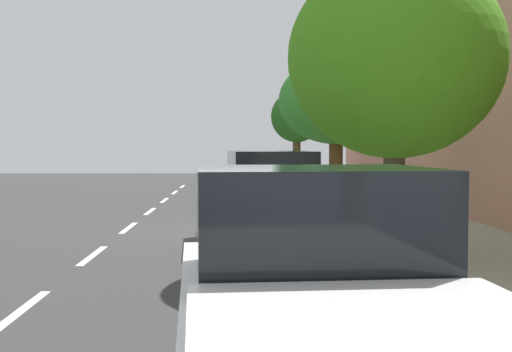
{
  "coord_description": "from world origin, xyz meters",
  "views": [
    {
      "loc": [
        0.23,
        -15.74,
        2.11
      ],
      "look_at": [
        0.81,
        3.3,
        1.22
      ],
      "focal_mm": 45.95,
      "sensor_mm": 36.0,
      "label": 1
    }
  ],
  "objects_px": {
    "parked_sedan_green_mid": "(262,185)",
    "cyclist_with_backpack": "(293,184)",
    "parked_pickup_white_nearest": "(338,341)",
    "bicycle_at_curb": "(284,206)",
    "street_tree_far_end": "(336,102)",
    "street_tree_corner": "(297,117)",
    "parked_suv_tan_second": "(269,195)",
    "fire_hydrant": "(309,195)",
    "parked_sedan_black_far": "(251,172)",
    "street_tree_mid_block": "(395,59)"
  },
  "relations": [
    {
      "from": "parked_pickup_white_nearest",
      "to": "parked_sedan_green_mid",
      "type": "height_order",
      "value": "parked_pickup_white_nearest"
    },
    {
      "from": "street_tree_corner",
      "to": "cyclist_with_backpack",
      "type": "bearing_deg",
      "value": -95.75
    },
    {
      "from": "street_tree_far_end",
      "to": "parked_sedan_black_far",
      "type": "bearing_deg",
      "value": 97.79
    },
    {
      "from": "parked_sedan_green_mid",
      "to": "cyclist_with_backpack",
      "type": "relative_size",
      "value": 2.61
    },
    {
      "from": "street_tree_mid_block",
      "to": "street_tree_corner",
      "type": "xyz_separation_m",
      "value": [
        -0.0,
        18.65,
        -0.24
      ]
    },
    {
      "from": "parked_pickup_white_nearest",
      "to": "parked_sedan_green_mid",
      "type": "bearing_deg",
      "value": 89.19
    },
    {
      "from": "parked_suv_tan_second",
      "to": "parked_sedan_black_far",
      "type": "height_order",
      "value": "parked_suv_tan_second"
    },
    {
      "from": "parked_sedan_green_mid",
      "to": "parked_sedan_black_far",
      "type": "relative_size",
      "value": 0.99
    },
    {
      "from": "parked_sedan_green_mid",
      "to": "parked_sedan_black_far",
      "type": "bearing_deg",
      "value": 90.67
    },
    {
      "from": "parked_pickup_white_nearest",
      "to": "street_tree_far_end",
      "type": "bearing_deg",
      "value": 81.36
    },
    {
      "from": "bicycle_at_curb",
      "to": "street_tree_far_end",
      "type": "height_order",
      "value": "street_tree_far_end"
    },
    {
      "from": "bicycle_at_curb",
      "to": "street_tree_mid_block",
      "type": "height_order",
      "value": "street_tree_mid_block"
    },
    {
      "from": "fire_hydrant",
      "to": "street_tree_mid_block",
      "type": "bearing_deg",
      "value": -86.49
    },
    {
      "from": "street_tree_mid_block",
      "to": "street_tree_far_end",
      "type": "xyz_separation_m",
      "value": [
        -0.0,
        6.77,
        -0.31
      ]
    },
    {
      "from": "cyclist_with_backpack",
      "to": "fire_hydrant",
      "type": "bearing_deg",
      "value": 72.18
    },
    {
      "from": "parked_sedan_green_mid",
      "to": "parked_pickup_white_nearest",
      "type": "bearing_deg",
      "value": -90.81
    },
    {
      "from": "parked_suv_tan_second",
      "to": "street_tree_mid_block",
      "type": "height_order",
      "value": "street_tree_mid_block"
    },
    {
      "from": "parked_pickup_white_nearest",
      "to": "cyclist_with_backpack",
      "type": "height_order",
      "value": "parked_pickup_white_nearest"
    },
    {
      "from": "parked_sedan_green_mid",
      "to": "parked_sedan_black_far",
      "type": "xyz_separation_m",
      "value": [
        -0.13,
        10.76,
        0.0
      ]
    },
    {
      "from": "parked_suv_tan_second",
      "to": "street_tree_mid_block",
      "type": "relative_size",
      "value": 0.91
    },
    {
      "from": "parked_pickup_white_nearest",
      "to": "bicycle_at_curb",
      "type": "relative_size",
      "value": 3.2
    },
    {
      "from": "street_tree_mid_block",
      "to": "street_tree_far_end",
      "type": "distance_m",
      "value": 6.78
    },
    {
      "from": "parked_sedan_green_mid",
      "to": "street_tree_far_end",
      "type": "xyz_separation_m",
      "value": [
        1.91,
        -4.13,
        2.58
      ]
    },
    {
      "from": "street_tree_corner",
      "to": "parked_suv_tan_second",
      "type": "bearing_deg",
      "value": -97.44
    },
    {
      "from": "parked_sedan_green_mid",
      "to": "street_tree_far_end",
      "type": "distance_m",
      "value": 5.23
    },
    {
      "from": "street_tree_mid_block",
      "to": "street_tree_far_end",
      "type": "relative_size",
      "value": 1.19
    },
    {
      "from": "parked_suv_tan_second",
      "to": "parked_sedan_green_mid",
      "type": "relative_size",
      "value": 1.09
    },
    {
      "from": "parked_pickup_white_nearest",
      "to": "street_tree_far_end",
      "type": "relative_size",
      "value": 1.22
    },
    {
      "from": "parked_suv_tan_second",
      "to": "street_tree_corner",
      "type": "relative_size",
      "value": 1.07
    },
    {
      "from": "street_tree_mid_block",
      "to": "fire_hydrant",
      "type": "xyz_separation_m",
      "value": [
        -0.54,
        8.75,
        -3.08
      ]
    },
    {
      "from": "cyclist_with_backpack",
      "to": "street_tree_far_end",
      "type": "bearing_deg",
      "value": 4.89
    },
    {
      "from": "parked_pickup_white_nearest",
      "to": "parked_sedan_black_far",
      "type": "relative_size",
      "value": 1.21
    },
    {
      "from": "parked_suv_tan_second",
      "to": "street_tree_far_end",
      "type": "bearing_deg",
      "value": 62.71
    },
    {
      "from": "parked_sedan_black_far",
      "to": "fire_hydrant",
      "type": "xyz_separation_m",
      "value": [
        1.5,
        -12.91,
        -0.19
      ]
    },
    {
      "from": "parked_sedan_black_far",
      "to": "bicycle_at_curb",
      "type": "xyz_separation_m",
      "value": [
        0.61,
        -14.54,
        -0.38
      ]
    },
    {
      "from": "parked_sedan_green_mid",
      "to": "street_tree_corner",
      "type": "relative_size",
      "value": 0.98
    },
    {
      "from": "street_tree_corner",
      "to": "fire_hydrant",
      "type": "height_order",
      "value": "street_tree_corner"
    },
    {
      "from": "street_tree_corner",
      "to": "parked_pickup_white_nearest",
      "type": "bearing_deg",
      "value": -94.74
    },
    {
      "from": "parked_pickup_white_nearest",
      "to": "street_tree_mid_block",
      "type": "height_order",
      "value": "street_tree_mid_block"
    },
    {
      "from": "parked_sedan_black_far",
      "to": "fire_hydrant",
      "type": "distance_m",
      "value": 13.0
    },
    {
      "from": "parked_sedan_black_far",
      "to": "street_tree_far_end",
      "type": "bearing_deg",
      "value": -82.21
    },
    {
      "from": "street_tree_far_end",
      "to": "street_tree_corner",
      "type": "height_order",
      "value": "street_tree_corner"
    },
    {
      "from": "street_tree_mid_block",
      "to": "fire_hydrant",
      "type": "relative_size",
      "value": 6.3
    },
    {
      "from": "parked_pickup_white_nearest",
      "to": "street_tree_mid_block",
      "type": "relative_size",
      "value": 1.02
    },
    {
      "from": "fire_hydrant",
      "to": "street_tree_corner",
      "type": "bearing_deg",
      "value": 86.89
    },
    {
      "from": "parked_sedan_green_mid",
      "to": "street_tree_mid_block",
      "type": "distance_m",
      "value": 11.44
    },
    {
      "from": "street_tree_far_end",
      "to": "street_tree_corner",
      "type": "relative_size",
      "value": 0.99
    },
    {
      "from": "street_tree_far_end",
      "to": "bicycle_at_curb",
      "type": "bearing_deg",
      "value": 166.15
    },
    {
      "from": "parked_suv_tan_second",
      "to": "fire_hydrant",
      "type": "bearing_deg",
      "value": 75.62
    },
    {
      "from": "parked_sedan_black_far",
      "to": "street_tree_corner",
      "type": "relative_size",
      "value": 0.99
    }
  ]
}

